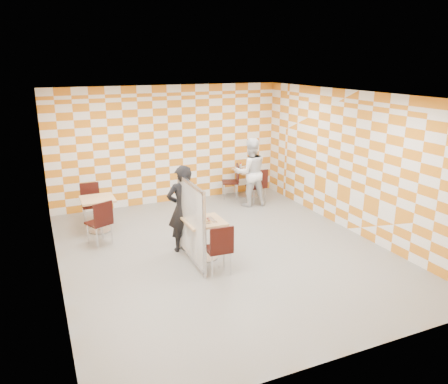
% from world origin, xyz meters
% --- Properties ---
extents(room_shell, '(7.00, 7.00, 7.00)m').
position_xyz_m(room_shell, '(0.00, 0.54, 1.50)').
color(room_shell, gray).
rests_on(room_shell, ground).
extents(main_table, '(0.70, 0.70, 0.75)m').
position_xyz_m(main_table, '(-0.43, -0.11, 0.51)').
color(main_table, tan).
rests_on(main_table, ground).
extents(second_table, '(0.70, 0.70, 0.75)m').
position_xyz_m(second_table, '(2.07, 3.05, 0.51)').
color(second_table, tan).
rests_on(second_table, ground).
extents(empty_table, '(0.70, 0.70, 0.75)m').
position_xyz_m(empty_table, '(-2.04, 2.08, 0.51)').
color(empty_table, tan).
rests_on(empty_table, ground).
extents(chair_main_front, '(0.45, 0.46, 0.92)m').
position_xyz_m(chair_main_front, '(-0.44, -0.86, 0.54)').
color(chair_main_front, black).
rests_on(chair_main_front, ground).
extents(chair_second_front, '(0.44, 0.45, 0.92)m').
position_xyz_m(chair_second_front, '(2.00, 2.34, 0.54)').
color(chair_second_front, black).
rests_on(chair_second_front, ground).
extents(chair_second_side, '(0.55, 0.54, 0.92)m').
position_xyz_m(chair_second_side, '(1.63, 3.06, 0.54)').
color(chair_second_side, black).
rests_on(chair_second_side, ground).
extents(chair_empty_near, '(0.56, 0.56, 0.92)m').
position_xyz_m(chair_empty_near, '(-2.10, 1.28, 0.54)').
color(chair_empty_near, black).
rests_on(chair_empty_near, ground).
extents(chair_empty_far, '(0.43, 0.44, 0.92)m').
position_xyz_m(chair_empty_far, '(-2.12, 2.66, 0.54)').
color(chair_empty_far, black).
rests_on(chair_empty_far, ground).
extents(partition, '(0.08, 1.38, 1.55)m').
position_xyz_m(partition, '(-0.72, -0.21, 0.79)').
color(partition, white).
rests_on(partition, ground).
extents(man_dark, '(0.66, 0.47, 1.72)m').
position_xyz_m(man_dark, '(-0.68, 0.38, 0.86)').
color(man_dark, black).
rests_on(man_dark, ground).
extents(man_white, '(0.93, 0.77, 1.74)m').
position_xyz_m(man_white, '(1.78, 2.36, 0.87)').
color(man_white, white).
rests_on(man_white, ground).
extents(pizza_on_foil, '(0.40, 0.40, 0.04)m').
position_xyz_m(pizza_on_foil, '(-0.43, -0.12, 0.77)').
color(pizza_on_foil, silver).
rests_on(pizza_on_foil, main_table).
extents(sport_bottle, '(0.06, 0.06, 0.20)m').
position_xyz_m(sport_bottle, '(1.87, 3.13, 0.84)').
color(sport_bottle, white).
rests_on(sport_bottle, second_table).
extents(soda_bottle, '(0.07, 0.07, 0.23)m').
position_xyz_m(soda_bottle, '(2.19, 3.05, 0.85)').
color(soda_bottle, black).
rests_on(soda_bottle, second_table).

